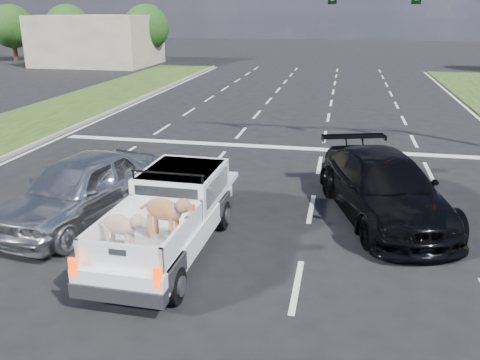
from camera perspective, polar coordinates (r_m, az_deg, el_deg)
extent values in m
plane|color=black|center=(10.16, -3.67, -10.81)|extent=(160.00, 160.00, 0.00)
cube|color=silver|center=(17.14, -15.52, 1.09)|extent=(0.12, 60.00, 0.01)
cube|color=silver|center=(15.90, -4.17, 0.37)|extent=(0.12, 60.00, 0.01)
cube|color=silver|center=(15.36, 8.51, -0.45)|extent=(0.12, 60.00, 0.01)
cube|color=silver|center=(15.61, 21.43, -1.27)|extent=(0.12, 60.00, 0.01)
cube|color=silver|center=(18.99, -25.13, 1.68)|extent=(0.15, 60.00, 0.01)
cube|color=silver|center=(19.32, 4.04, 3.71)|extent=(17.00, 0.45, 0.01)
cube|color=#C2B094|center=(49.90, -15.70, 14.87)|extent=(10.00, 8.00, 4.40)
cylinder|color=#332114|center=(56.81, -23.95, 13.25)|extent=(0.44, 0.44, 2.16)
sphere|color=#113B10|center=(56.70, -24.26, 15.47)|extent=(4.20, 4.20, 4.20)
cylinder|color=#332114|center=(53.62, -18.54, 13.63)|extent=(0.44, 0.44, 2.16)
sphere|color=#113B10|center=(53.50, -18.79, 15.99)|extent=(4.20, 4.20, 4.20)
cylinder|color=#332114|center=(50.17, -10.33, 13.98)|extent=(0.44, 0.44, 2.16)
sphere|color=#113B10|center=(50.04, -10.49, 16.51)|extent=(4.20, 4.20, 4.20)
cylinder|color=black|center=(9.87, -16.10, -10.28)|extent=(0.27, 0.69, 0.68)
cylinder|color=black|center=(9.27, -7.45, -11.66)|extent=(0.27, 0.69, 0.68)
cylinder|color=black|center=(12.56, -8.96, -3.30)|extent=(0.27, 0.69, 0.68)
cylinder|color=black|center=(12.09, -2.07, -3.96)|extent=(0.27, 0.69, 0.68)
cube|color=white|center=(10.82, -8.31, -5.55)|extent=(1.82, 4.78, 0.47)
cube|color=white|center=(11.56, -6.48, -0.56)|extent=(1.70, 2.10, 0.77)
cube|color=black|center=(10.66, -8.27, -2.18)|extent=(1.39, 0.06, 0.55)
cylinder|color=black|center=(10.59, -8.17, 0.76)|extent=(1.61, 0.08, 0.04)
cube|color=black|center=(9.85, -10.54, -6.89)|extent=(1.65, 2.32, 0.05)
cube|color=white|center=(10.06, -14.63, -5.03)|extent=(0.13, 2.28, 0.47)
cube|color=white|center=(9.48, -6.39, -6.00)|extent=(0.13, 2.28, 0.47)
cube|color=white|center=(8.85, -13.46, -8.33)|extent=(1.59, 0.11, 0.47)
cube|color=#F93205|center=(9.14, -18.22, -9.33)|extent=(0.14, 0.06, 0.36)
cube|color=#F93205|center=(8.50, -9.22, -10.78)|extent=(0.14, 0.06, 0.36)
cube|color=black|center=(9.05, -13.50, -12.21)|extent=(1.72, 0.31, 0.27)
imported|color=#AEB0B5|center=(12.94, -17.53, -0.96)|extent=(2.92, 5.19, 1.67)
imported|color=black|center=(13.05, 15.84, -0.83)|extent=(3.73, 5.85, 1.58)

